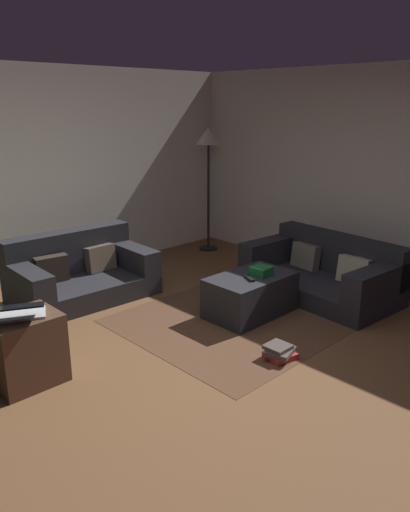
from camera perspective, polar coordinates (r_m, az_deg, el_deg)
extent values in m
plane|color=brown|center=(4.28, 0.17, -13.05)|extent=(6.40, 6.40, 0.00)
cube|color=silver|center=(6.40, -20.01, 8.44)|extent=(6.40, 0.12, 2.60)
cube|color=silver|center=(6.36, 21.15, 8.28)|extent=(0.12, 6.40, 2.60)
cube|color=#26262B|center=(5.88, -13.63, -3.62)|extent=(1.58, 0.98, 0.24)
cube|color=#26262B|center=(6.06, -15.39, 0.50)|extent=(1.55, 0.30, 0.50)
cube|color=#26262B|center=(6.11, -8.43, -0.02)|extent=(0.28, 0.92, 0.27)
cube|color=#26262B|center=(5.55, -19.73, -2.65)|extent=(0.28, 0.92, 0.27)
cube|color=brown|center=(6.05, -11.86, -0.24)|extent=(0.36, 0.16, 0.31)
cube|color=#372D24|center=(5.79, -17.14, -1.44)|extent=(0.37, 0.18, 0.30)
cube|color=#26262B|center=(5.96, 12.85, -3.42)|extent=(1.10, 1.80, 0.21)
cube|color=#26262B|center=(6.14, 15.14, 0.29)|extent=(0.37, 1.74, 0.46)
cube|color=#26262B|center=(5.49, 19.15, -2.84)|extent=(0.98, 0.31, 0.32)
cube|color=#26262B|center=(6.33, 7.71, 0.60)|extent=(0.98, 0.31, 0.32)
cube|color=#BCB299|center=(5.82, 16.68, -1.57)|extent=(0.17, 0.36, 0.31)
cube|color=#716B5B|center=(6.20, 11.42, -0.02)|extent=(0.20, 0.38, 0.31)
cube|color=#26262B|center=(5.29, 5.21, -4.46)|extent=(0.93, 0.57, 0.43)
cube|color=#19662D|center=(5.22, 6.45, -1.71)|extent=(0.19, 0.20, 0.10)
cube|color=black|center=(5.10, 5.15, -2.59)|extent=(0.11, 0.17, 0.02)
cube|color=#4C3323|center=(4.25, -19.78, -9.99)|extent=(0.52, 0.44, 0.57)
cube|color=silver|center=(4.13, -20.19, -6.30)|extent=(0.42, 0.36, 0.02)
cube|color=black|center=(3.95, -20.44, -5.45)|extent=(0.41, 0.36, 0.06)
cube|color=#B7332D|center=(4.51, 8.59, -11.17)|extent=(0.28, 0.26, 0.06)
cube|color=#4C423D|center=(4.48, 8.55, -10.69)|extent=(0.30, 0.28, 0.04)
cube|color=#4C423D|center=(4.47, 8.34, -10.24)|extent=(0.21, 0.20, 0.03)
cylinder|color=black|center=(7.67, 0.38, 0.91)|extent=(0.28, 0.28, 0.02)
cylinder|color=black|center=(7.49, 0.39, 6.62)|extent=(0.04, 0.04, 1.58)
cone|color=beige|center=(7.38, 0.40, 13.58)|extent=(0.36, 0.36, 0.24)
cube|color=brown|center=(5.37, 5.15, -6.56)|extent=(2.60, 2.00, 0.01)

